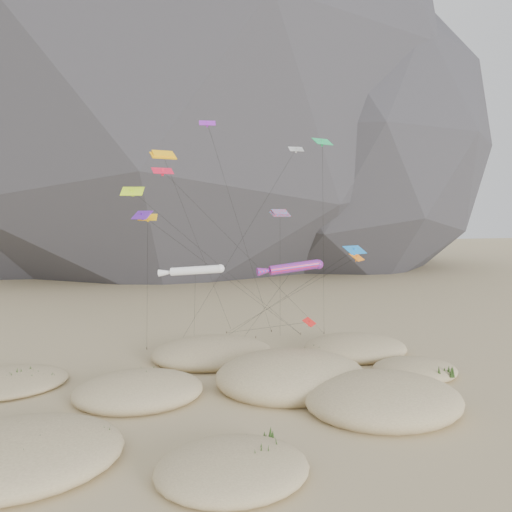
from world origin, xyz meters
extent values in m
plane|color=#CCB789|center=(0.00, 0.00, 0.00)|extent=(500.00, 500.00, 0.00)
ellipsoid|color=black|center=(8.00, 115.00, 60.00)|extent=(191.54, 147.29, 156.00)
ellipsoid|color=#2B2B30|center=(-37.00, 123.00, 44.00)|extent=(136.20, 127.83, 116.00)
ellipsoid|color=black|center=(56.00, 110.00, 38.00)|extent=(130.55, 126.41, 100.00)
ellipsoid|color=#CCB789|center=(-18.88, -6.20, 0.69)|extent=(13.97, 11.88, 3.07)
ellipsoid|color=#CCB789|center=(-5.24, -11.37, 0.53)|extent=(10.12, 8.60, 2.35)
ellipsoid|color=#CCB789|center=(9.68, -3.75, 0.85)|extent=(13.92, 11.83, 3.77)
ellipsoid|color=#CCB789|center=(-10.70, 4.30, 0.64)|extent=(11.84, 10.06, 2.86)
ellipsoid|color=#CCB789|center=(3.84, 3.63, 1.00)|extent=(15.01, 12.76, 4.43)
ellipsoid|color=#CCB789|center=(17.53, 3.77, 0.47)|extent=(9.02, 7.66, 2.09)
ellipsoid|color=#CCB789|center=(-2.07, 14.76, 0.71)|extent=(14.13, 12.01, 3.18)
ellipsoid|color=#CCB789|center=(15.01, 12.60, 0.65)|extent=(12.59, 10.70, 2.91)
ellipsoid|color=#CCB789|center=(-23.45, 10.82, 0.39)|extent=(12.12, 10.30, 1.74)
ellipsoid|color=black|center=(-17.24, -7.47, 0.90)|extent=(2.84, 2.43, 0.85)
ellipsoid|color=black|center=(-14.01, -5.25, 0.80)|extent=(2.10, 1.79, 0.63)
ellipsoid|color=black|center=(-3.10, -11.14, 0.60)|extent=(2.36, 2.02, 0.71)
ellipsoid|color=black|center=(-2.47, -8.76, 0.50)|extent=(2.06, 1.76, 0.62)
ellipsoid|color=black|center=(9.90, -2.88, 1.00)|extent=(3.33, 2.85, 1.00)
ellipsoid|color=black|center=(9.09, -6.39, 0.80)|extent=(2.49, 2.13, 0.75)
ellipsoid|color=black|center=(-11.33, 5.42, 0.80)|extent=(2.99, 2.55, 0.90)
ellipsoid|color=black|center=(-9.20, 6.97, 0.70)|extent=(2.40, 2.05, 0.72)
ellipsoid|color=black|center=(3.50, 3.16, 1.10)|extent=(3.43, 2.93, 1.03)
ellipsoid|color=black|center=(5.22, 5.66, 1.00)|extent=(2.75, 2.35, 0.82)
ellipsoid|color=black|center=(-0.27, 1.61, 0.90)|extent=(2.65, 2.26, 0.79)
ellipsoid|color=black|center=(19.01, 1.17, 0.60)|extent=(2.02, 1.73, 0.61)
ellipsoid|color=black|center=(-2.82, 14.79, 1.00)|extent=(3.44, 2.94, 1.03)
ellipsoid|color=black|center=(0.81, 14.29, 0.90)|extent=(2.50, 2.14, 0.75)
ellipsoid|color=black|center=(13.18, 15.42, 0.70)|extent=(2.09, 1.79, 0.63)
ellipsoid|color=black|center=(10.61, 11.50, 0.60)|extent=(2.06, 1.76, 0.62)
ellipsoid|color=black|center=(-21.99, 11.00, 0.50)|extent=(2.60, 2.22, 0.78)
ellipsoid|color=black|center=(-19.74, 10.65, 0.40)|extent=(2.18, 1.86, 0.65)
cylinder|color=#3F2D1E|center=(-1.29, 19.91, 0.15)|extent=(0.08, 0.08, 0.30)
cylinder|color=#3F2D1E|center=(1.93, 26.47, 0.15)|extent=(0.08, 0.08, 0.30)
cylinder|color=#3F2D1E|center=(5.22, 22.77, 0.15)|extent=(0.08, 0.08, 0.30)
cylinder|color=#3F2D1E|center=(8.28, 25.62, 0.15)|extent=(0.08, 0.08, 0.30)
cylinder|color=#3F2D1E|center=(11.78, 23.05, 0.15)|extent=(0.08, 0.08, 0.30)
cylinder|color=#3F2D1E|center=(-4.76, 23.78, 0.15)|extent=(0.08, 0.08, 0.30)
cylinder|color=#3F2D1E|center=(15.13, 22.69, 0.15)|extent=(0.08, 0.08, 0.30)
cylinder|color=#3F2D1E|center=(-9.31, 20.65, 0.15)|extent=(0.08, 0.08, 0.30)
cylinder|color=#F11946|center=(5.64, 8.14, 11.19)|extent=(5.54, 1.10, 1.56)
sphere|color=#F11946|center=(8.36, 8.19, 11.40)|extent=(1.05, 1.05, 1.05)
cone|color=#F11946|center=(2.64, 8.08, 10.91)|extent=(2.28, 0.94, 1.12)
cylinder|color=black|center=(4.36, 15.09, 5.59)|extent=(2.58, 13.92, 11.21)
cylinder|color=white|center=(-4.71, 9.12, 11.04)|extent=(5.15, 2.52, 1.18)
sphere|color=white|center=(-2.29, 8.25, 11.25)|extent=(0.86, 0.86, 0.86)
cone|color=white|center=(-7.37, 10.07, 10.79)|extent=(2.23, 1.40, 0.88)
cylinder|color=black|center=(-4.02, 15.35, 5.52)|extent=(1.39, 12.48, 11.06)
cube|color=#FFB10D|center=(-7.56, 12.14, 22.88)|extent=(2.85, 1.72, 0.79)
cube|color=#FFB10D|center=(-7.56, 12.14, 23.08)|extent=(2.40, 1.39, 0.77)
cylinder|color=black|center=(-2.26, 20.50, 11.44)|extent=(10.63, 16.76, 22.89)
cube|color=red|center=(5.19, 11.86, 16.80)|extent=(2.51, 1.65, 0.64)
cube|color=red|center=(5.19, 11.86, 17.01)|extent=(2.12, 1.35, 0.64)
cylinder|color=black|center=(6.99, 17.48, 8.40)|extent=(3.63, 11.27, 16.81)
cube|color=red|center=(5.98, 4.49, 6.07)|extent=(1.84, 1.98, 0.64)
cube|color=red|center=(5.98, 4.49, 5.92)|extent=(0.27, 0.28, 0.61)
cylinder|color=black|center=(3.96, 15.48, 3.06)|extent=(4.07, 21.99, 6.04)
cube|color=#CCFF1A|center=(-10.76, 13.64, 19.21)|extent=(2.62, 1.83, 1.00)
cube|color=#CCFF1A|center=(-10.76, 13.64, 19.06)|extent=(0.37, 0.40, 0.80)
cylinder|color=black|center=(0.51, 18.35, 9.63)|extent=(22.56, 9.43, 19.18)
cube|color=#F21637|center=(-7.87, 9.22, 21.07)|extent=(2.20, 1.44, 0.69)
cube|color=#F21637|center=(-7.87, 9.22, 20.92)|extent=(0.27, 0.21, 0.71)
cylinder|color=black|center=(3.63, 15.96, 10.56)|extent=(23.02, 13.50, 21.04)
cube|color=silver|center=(7.89, 14.34, 24.33)|extent=(1.73, 0.96, 0.63)
cube|color=silver|center=(7.89, 14.34, 24.18)|extent=(0.21, 0.18, 0.59)
cylinder|color=black|center=(1.57, 19.06, 12.19)|extent=(12.68, 9.48, 24.30)
cube|color=blue|center=(11.13, 5.20, 13.13)|extent=(2.68, 2.09, 0.80)
cube|color=blue|center=(11.13, 5.20, 12.98)|extent=(0.34, 0.29, 0.82)
cylinder|color=black|center=(4.92, 12.56, 6.59)|extent=(12.45, 14.74, 13.10)
cube|color=orange|center=(12.53, 7.58, 12.18)|extent=(2.32, 2.32, 0.83)
cube|color=orange|center=(12.53, 7.58, 12.03)|extent=(0.36, 0.36, 0.74)
cylinder|color=black|center=(7.23, 17.02, 6.11)|extent=(10.62, 18.91, 12.15)
cube|color=#611EB3|center=(-9.86, 11.78, 16.68)|extent=(2.31, 2.40, 0.91)
cube|color=#611EB3|center=(-9.86, 11.78, 16.53)|extent=(0.39, 0.39, 0.75)
cylinder|color=black|center=(0.96, 17.41, 8.37)|extent=(21.66, 11.30, 16.65)
cube|color=#1BB05D|center=(9.94, 11.31, 24.85)|extent=(2.46, 1.74, 0.83)
cube|color=#1BB05D|center=(9.94, 11.31, 24.70)|extent=(0.32, 0.30, 0.76)
cylinder|color=black|center=(12.53, 17.00, 12.45)|extent=(5.23, 11.41, 24.81)
cube|color=purple|center=(-2.48, 14.63, 26.90)|extent=(1.93, 1.18, 0.69)
cube|color=purple|center=(-2.48, 14.63, 26.75)|extent=(0.24, 0.23, 0.63)
cylinder|color=black|center=(2.90, 20.13, 13.48)|extent=(10.79, 11.02, 26.86)
cube|color=#F1AF0C|center=(-9.25, 12.49, 16.45)|extent=(2.11, 1.38, 0.71)
cube|color=#F1AF0C|center=(-9.25, 12.49, 16.30)|extent=(0.27, 0.24, 0.67)
cylinder|color=black|center=(-9.28, 16.57, 8.25)|extent=(0.08, 8.18, 16.41)
camera|label=1|loc=(-11.52, -41.46, 16.80)|focal=35.00mm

